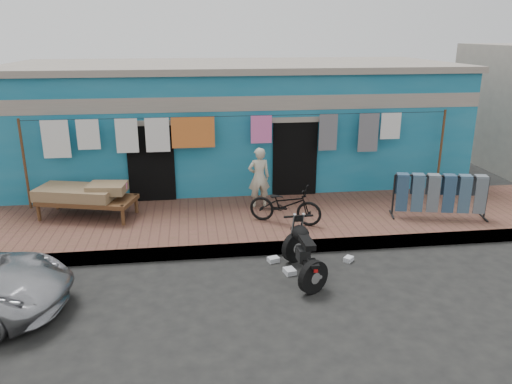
# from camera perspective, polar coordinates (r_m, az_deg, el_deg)

# --- Properties ---
(ground) EXTENTS (80.00, 80.00, 0.00)m
(ground) POSITION_cam_1_polar(r_m,az_deg,el_deg) (8.50, 1.82, -11.55)
(ground) COLOR black
(ground) RESTS_ON ground
(sidewalk) EXTENTS (28.00, 3.00, 0.25)m
(sidewalk) POSITION_cam_1_polar(r_m,az_deg,el_deg) (11.14, -0.68, -3.46)
(sidewalk) COLOR brown
(sidewalk) RESTS_ON ground
(curb) EXTENTS (28.00, 0.10, 0.25)m
(curb) POSITION_cam_1_polar(r_m,az_deg,el_deg) (9.81, 0.35, -6.51)
(curb) COLOR gray
(curb) RESTS_ON ground
(building) EXTENTS (12.20, 5.20, 3.36)m
(building) POSITION_cam_1_polar(r_m,az_deg,el_deg) (14.56, -2.62, 7.98)
(building) COLOR #166B8E
(building) RESTS_ON ground
(clothesline) EXTENTS (10.06, 0.06, 2.10)m
(clothesline) POSITION_cam_1_polar(r_m,az_deg,el_deg) (11.81, -4.15, 6.29)
(clothesline) COLOR brown
(clothesline) RESTS_ON sidewalk
(seated_person) EXTENTS (0.54, 0.38, 1.41)m
(seated_person) POSITION_cam_1_polar(r_m,az_deg,el_deg) (11.56, 0.34, 1.69)
(seated_person) COLOR beige
(seated_person) RESTS_ON sidewalk
(bicycle) EXTENTS (1.65, 1.17, 1.01)m
(bicycle) POSITION_cam_1_polar(r_m,az_deg,el_deg) (10.61, 3.38, -0.97)
(bicycle) COLOR black
(bicycle) RESTS_ON sidewalk
(motorcycle) EXTENTS (0.66, 1.59, 1.00)m
(motorcycle) POSITION_cam_1_polar(r_m,az_deg,el_deg) (8.88, 5.50, -6.65)
(motorcycle) COLOR black
(motorcycle) RESTS_ON ground
(charpoy) EXTENTS (2.69, 2.14, 0.73)m
(charpoy) POSITION_cam_1_polar(r_m,az_deg,el_deg) (11.60, -18.68, -0.98)
(charpoy) COLOR brown
(charpoy) RESTS_ON sidewalk
(jeans_rack) EXTENTS (2.28, 1.32, 1.01)m
(jeans_rack) POSITION_cam_1_polar(r_m,az_deg,el_deg) (11.65, 20.26, -0.36)
(jeans_rack) COLOR black
(jeans_rack) RESTS_ON sidewalk
(litter_a) EXTENTS (0.24, 0.21, 0.09)m
(litter_a) POSITION_cam_1_polar(r_m,az_deg,el_deg) (9.56, 2.00, -7.72)
(litter_a) COLOR silver
(litter_a) RESTS_ON ground
(litter_b) EXTENTS (0.22, 0.23, 0.09)m
(litter_b) POSITION_cam_1_polar(r_m,az_deg,el_deg) (9.74, 10.53, -7.55)
(litter_b) COLOR silver
(litter_b) RESTS_ON ground
(litter_c) EXTENTS (0.23, 0.26, 0.09)m
(litter_c) POSITION_cam_1_polar(r_m,az_deg,el_deg) (9.14, 3.87, -9.02)
(litter_c) COLOR silver
(litter_c) RESTS_ON ground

